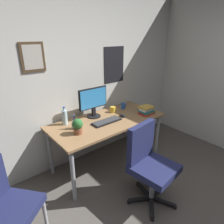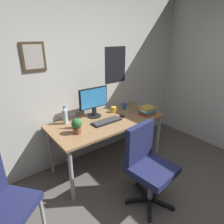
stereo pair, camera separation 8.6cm
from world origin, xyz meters
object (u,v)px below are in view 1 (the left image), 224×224
side_chair (4,204)px  coffee_mug_far (113,109)px  coffee_mug_near (123,106)px  pen_cup (74,125)px  water_bottle (65,117)px  monitor (93,101)px  computer_mouse (123,116)px  book_stack_left (147,110)px  keyboard (107,121)px  office_chair (149,161)px  potted_plant (78,126)px

side_chair → coffee_mug_far: (1.72, 0.59, 0.28)m
coffee_mug_near → pen_cup: 0.98m
water_bottle → pen_cup: water_bottle is taller
coffee_mug_near → pen_cup: pen_cup is taller
coffee_mug_near → monitor: bearing=176.1°
side_chair → monitor: size_ratio=1.90×
computer_mouse → book_stack_left: size_ratio=0.48×
side_chair → keyboard: size_ratio=2.03×
keyboard → side_chair: bearing=-165.9°
office_chair → coffee_mug_far: bearing=72.7°
potted_plant → water_bottle: bearing=89.8°
keyboard → pen_cup: size_ratio=2.15×
keyboard → potted_plant: (-0.47, -0.03, 0.09)m
computer_mouse → book_stack_left: bearing=-24.0°
pen_cup → book_stack_left: size_ratio=0.87×
potted_plant → coffee_mug_far: bearing=19.1°
book_stack_left → coffee_mug_near: bearing=106.8°
office_chair → water_bottle: (-0.47, 1.08, 0.31)m
office_chair → keyboard: (0.01, 0.77, 0.22)m
office_chair → coffee_mug_near: bearing=62.1°
side_chair → keyboard: bearing=14.1°
monitor → keyboard: bearing=-85.3°
coffee_mug_far → computer_mouse: bearing=-92.2°
potted_plant → side_chair: bearing=-161.2°
monitor → computer_mouse: 0.48m
side_chair → monitor: monitor is taller
computer_mouse → coffee_mug_far: 0.23m
water_bottle → potted_plant: size_ratio=1.29×
office_chair → computer_mouse: (0.31, 0.78, 0.22)m
coffee_mug_far → office_chair: bearing=-107.3°
monitor → water_bottle: monitor is taller
office_chair → side_chair: (-1.41, 0.42, -0.03)m
pen_cup → potted_plant: bearing=-102.6°
keyboard → monitor: bearing=94.7°
side_chair → book_stack_left: side_chair is taller
coffee_mug_near → potted_plant: size_ratio=0.57×
coffee_mug_far → pen_cup: bearing=-170.5°
computer_mouse → water_bottle: (-0.77, 0.30, 0.09)m
monitor → pen_cup: size_ratio=2.30×
coffee_mug_far → keyboard: bearing=-142.6°
water_bottle → potted_plant: 0.34m
monitor → coffee_mug_near: monitor is taller
side_chair → water_bottle: 1.20m
office_chair → coffee_mug_far: 1.09m
potted_plant → book_stack_left: (1.12, -0.12, -0.04)m
water_bottle → office_chair: bearing=-66.7°
computer_mouse → monitor: bearing=139.4°
side_chair → coffee_mug_far: bearing=18.9°
coffee_mug_near → coffee_mug_far: coffee_mug_near is taller
side_chair → monitor: bearing=24.6°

